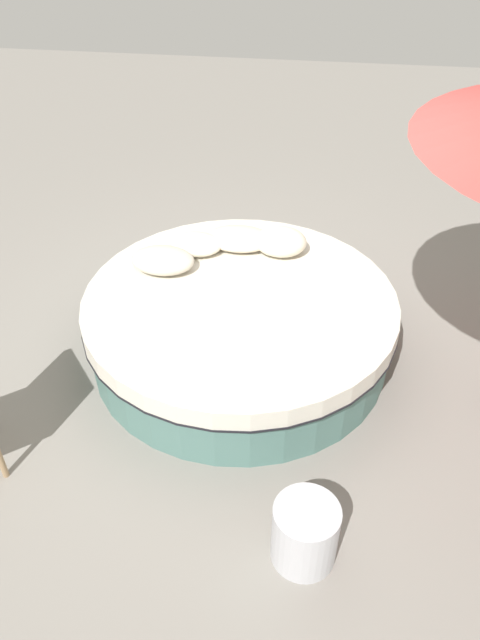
{
  "coord_description": "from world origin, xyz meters",
  "views": [
    {
      "loc": [
        -0.51,
        3.57,
        3.19
      ],
      "look_at": [
        0.0,
        0.0,
        0.32
      ],
      "focal_mm": 34.29,
      "sensor_mm": 36.0,
      "label": 1
    }
  ],
  "objects": [
    {
      "name": "side_table",
      "position": [
        -0.6,
        1.66,
        0.2
      ],
      "size": [
        0.37,
        0.37,
        0.41
      ],
      "primitive_type": "cylinder",
      "color": "#B7B7BC",
      "rests_on": "ground_plane"
    },
    {
      "name": "round_bed",
      "position": [
        0.0,
        0.0,
        0.27
      ],
      "size": [
        2.33,
        2.33,
        0.53
      ],
      "color": "#4C726B",
      "rests_on": "ground_plane"
    },
    {
      "name": "throw_pillow_2",
      "position": [
        0.44,
        -0.56,
        0.61
      ],
      "size": [
        0.42,
        0.32,
        0.15
      ],
      "primitive_type": "ellipsoid",
      "color": "beige",
      "rests_on": "round_bed"
    },
    {
      "name": "throw_pillow_0",
      "position": [
        -0.24,
        -0.64,
        0.64
      ],
      "size": [
        0.42,
        0.34,
        0.22
      ],
      "primitive_type": "ellipsoid",
      "color": "beige",
      "rests_on": "round_bed"
    },
    {
      "name": "throw_pillow_1",
      "position": [
        0.11,
        -0.7,
        0.61
      ],
      "size": [
        0.54,
        0.37,
        0.15
      ],
      "primitive_type": "ellipsoid",
      "color": "beige",
      "rests_on": "round_bed"
    },
    {
      "name": "ground_plane",
      "position": [
        0.0,
        0.0,
        0.0
      ],
      "size": [
        16.0,
        16.0,
        0.0
      ],
      "primitive_type": "plane",
      "color": "gray"
    },
    {
      "name": "throw_pillow_3",
      "position": [
        0.64,
        -0.27,
        0.62
      ],
      "size": [
        0.49,
        0.34,
        0.18
      ],
      "primitive_type": "ellipsoid",
      "color": "beige",
      "rests_on": "round_bed"
    }
  ]
}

